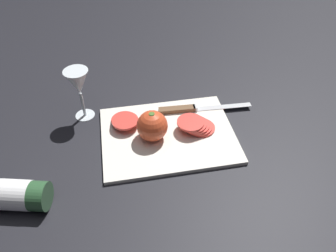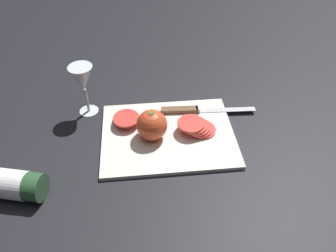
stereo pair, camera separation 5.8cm
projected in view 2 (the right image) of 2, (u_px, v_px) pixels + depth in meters
name	position (u px, v px, depth m)	size (l,w,h in m)	color
ground_plane	(188.00, 137.00, 0.98)	(3.00, 3.00, 0.00)	black
cutting_board	(168.00, 135.00, 0.98)	(0.39, 0.30, 0.01)	silver
wine_bottle	(2.00, 183.00, 0.81)	(0.31, 0.13, 0.07)	#2D5633
wine_glass	(83.00, 80.00, 0.98)	(0.07, 0.07, 0.17)	silver
whole_tomato	(152.00, 125.00, 0.93)	(0.09, 0.09, 0.09)	#DB4C28
knife	(188.00, 110.00, 1.04)	(0.30, 0.04, 0.01)	silver
tomato_slice_stack_near	(197.00, 127.00, 0.97)	(0.12, 0.08, 0.03)	#D63D33
tomato_slice_stack_far	(126.00, 118.00, 1.00)	(0.08, 0.11, 0.03)	#D63D33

